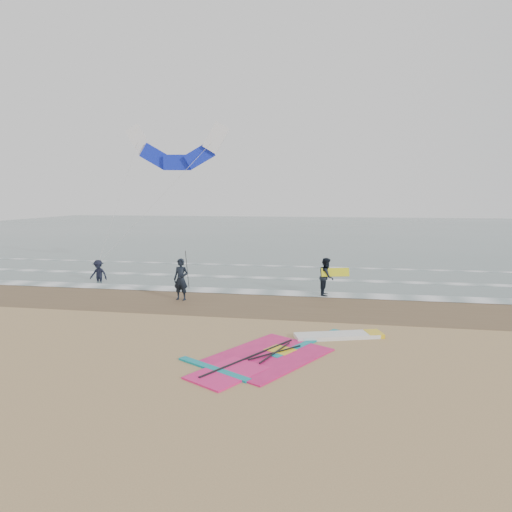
% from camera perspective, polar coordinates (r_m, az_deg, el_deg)
% --- Properties ---
extents(ground, '(120.00, 120.00, 0.00)m').
position_cam_1_polar(ground, '(13.93, 1.05, -11.82)').
color(ground, tan).
rests_on(ground, ground).
extents(sea_water, '(120.00, 80.00, 0.02)m').
position_cam_1_polar(sea_water, '(61.18, 8.22, 3.13)').
color(sea_water, '#47605E').
rests_on(sea_water, ground).
extents(wet_sand_band, '(120.00, 5.00, 0.01)m').
position_cam_1_polar(wet_sand_band, '(19.64, 3.85, -6.07)').
color(wet_sand_band, brown).
rests_on(wet_sand_band, ground).
extents(foam_waterline, '(120.00, 9.15, 0.02)m').
position_cam_1_polar(foam_waterline, '(23.95, 5.03, -3.54)').
color(foam_waterline, white).
rests_on(foam_waterline, ground).
extents(windsurf_rig, '(5.95, 5.63, 0.14)m').
position_cam_1_polar(windsurf_rig, '(13.90, 4.12, -11.71)').
color(windsurf_rig, white).
rests_on(windsurf_rig, ground).
extents(person_standing, '(0.74, 0.54, 1.87)m').
position_cam_1_polar(person_standing, '(20.52, -9.37, -2.90)').
color(person_standing, black).
rests_on(person_standing, ground).
extents(person_walking, '(0.71, 0.89, 1.77)m').
position_cam_1_polar(person_walking, '(21.45, 8.80, -2.57)').
color(person_walking, black).
rests_on(person_walking, ground).
extents(person_wading, '(1.03, 0.63, 1.55)m').
position_cam_1_polar(person_wading, '(25.96, -19.12, -1.40)').
color(person_wading, black).
rests_on(person_wading, ground).
extents(held_pole, '(0.17, 0.86, 1.82)m').
position_cam_1_polar(held_pole, '(20.34, -8.60, -1.73)').
color(held_pole, black).
rests_on(held_pole, ground).
extents(carried_kiteboard, '(1.30, 0.51, 0.39)m').
position_cam_1_polar(carried_kiteboard, '(21.30, 9.88, -2.02)').
color(carried_kiteboard, yellow).
rests_on(carried_kiteboard, ground).
extents(surf_kite, '(6.74, 2.66, 7.67)m').
position_cam_1_polar(surf_kite, '(26.43, -9.87, 12.84)').
color(surf_kite, white).
rests_on(surf_kite, ground).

